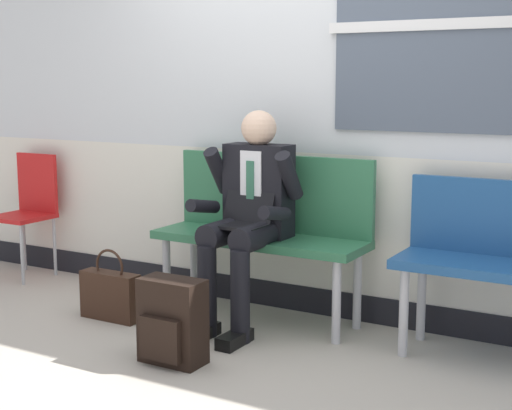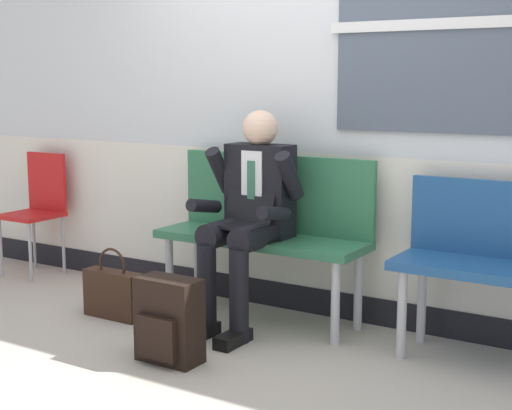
# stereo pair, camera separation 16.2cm
# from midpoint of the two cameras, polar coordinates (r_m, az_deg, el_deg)

# --- Properties ---
(ground_plane) EXTENTS (18.00, 18.00, 0.00)m
(ground_plane) POSITION_cam_midpoint_polar(r_m,az_deg,el_deg) (4.39, 1.80, -9.90)
(ground_plane) COLOR #B2A899
(station_wall) EXTENTS (6.97, 0.17, 2.70)m
(station_wall) POSITION_cam_midpoint_polar(r_m,az_deg,el_deg) (4.67, 5.74, 8.00)
(station_wall) COLOR silver
(station_wall) RESTS_ON ground
(bench_with_person) EXTENTS (1.32, 0.42, 1.00)m
(bench_with_person) POSITION_cam_midpoint_polar(r_m,az_deg,el_deg) (4.61, 1.84, -1.33)
(bench_with_person) COLOR #2D6B47
(bench_with_person) RESTS_ON ground
(person_seated) EXTENTS (0.57, 0.70, 1.28)m
(person_seated) POSITION_cam_midpoint_polar(r_m,az_deg,el_deg) (4.42, 0.48, -0.51)
(person_seated) COLOR black
(person_seated) RESTS_ON ground
(backpack) EXTENTS (0.34, 0.22, 0.45)m
(backpack) POSITION_cam_midpoint_polar(r_m,az_deg,el_deg) (3.98, -5.44, -8.71)
(backpack) COLOR black
(backpack) RESTS_ON ground
(handbag) EXTENTS (0.39, 0.12, 0.44)m
(handbag) POSITION_cam_midpoint_polar(r_m,az_deg,el_deg) (4.76, -9.76, -6.55)
(handbag) COLOR #331E14
(handbag) RESTS_ON ground
(folding_chair) EXTENTS (0.38, 0.38, 0.91)m
(folding_chair) POSITION_cam_midpoint_polar(r_m,az_deg,el_deg) (5.90, -15.29, 0.22)
(folding_chair) COLOR red
(folding_chair) RESTS_ON ground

